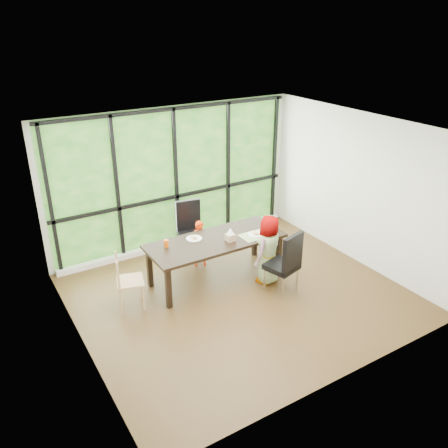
{
  "coord_description": "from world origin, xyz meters",
  "views": [
    {
      "loc": [
        -3.52,
        -5.3,
        4.18
      ],
      "look_at": [
        0.05,
        0.54,
        1.05
      ],
      "focal_mm": 37.02,
      "sensor_mm": 36.0,
      "label": 1
    }
  ],
  "objects_px": {
    "chair_end_beech": "(130,281)",
    "child_older": "(267,250)",
    "dining_table": "(216,259)",
    "tissue_box": "(230,237)",
    "plate_near": "(255,234)",
    "child_toddler": "(200,244)",
    "plate_far": "(194,239)",
    "white_mug": "(268,222)",
    "chair_window_leather": "(192,231)",
    "chair_interior_leather": "(282,262)",
    "green_cup": "(269,229)",
    "orange_cup": "(166,243)"
  },
  "relations": [
    {
      "from": "orange_cup",
      "to": "chair_end_beech",
      "type": "bearing_deg",
      "value": -162.99
    },
    {
      "from": "green_cup",
      "to": "orange_cup",
      "type": "bearing_deg",
      "value": 166.24
    },
    {
      "from": "plate_far",
      "to": "orange_cup",
      "type": "bearing_deg",
      "value": -178.58
    },
    {
      "from": "dining_table",
      "to": "green_cup",
      "type": "height_order",
      "value": "green_cup"
    },
    {
      "from": "child_toddler",
      "to": "white_mug",
      "type": "relative_size",
      "value": 9.89
    },
    {
      "from": "chair_end_beech",
      "to": "child_older",
      "type": "height_order",
      "value": "child_older"
    },
    {
      "from": "dining_table",
      "to": "child_older",
      "type": "distance_m",
      "value": 0.89
    },
    {
      "from": "plate_far",
      "to": "white_mug",
      "type": "distance_m",
      "value": 1.4
    },
    {
      "from": "chair_end_beech",
      "to": "chair_window_leather",
      "type": "bearing_deg",
      "value": -43.25
    },
    {
      "from": "dining_table",
      "to": "tissue_box",
      "type": "height_order",
      "value": "tissue_box"
    },
    {
      "from": "child_toddler",
      "to": "green_cup",
      "type": "distance_m",
      "value": 1.28
    },
    {
      "from": "chair_interior_leather",
      "to": "chair_window_leather",
      "type": "bearing_deg",
      "value": -84.12
    },
    {
      "from": "chair_window_leather",
      "to": "chair_end_beech",
      "type": "xyz_separation_m",
      "value": [
        -1.55,
        -0.92,
        -0.09
      ]
    },
    {
      "from": "dining_table",
      "to": "chair_window_leather",
      "type": "relative_size",
      "value": 2.15
    },
    {
      "from": "dining_table",
      "to": "white_mug",
      "type": "distance_m",
      "value": 1.17
    },
    {
      "from": "chair_interior_leather",
      "to": "plate_near",
      "type": "height_order",
      "value": "chair_interior_leather"
    },
    {
      "from": "orange_cup",
      "to": "green_cup",
      "type": "xyz_separation_m",
      "value": [
        1.74,
        -0.43,
        -0.0
      ]
    },
    {
      "from": "child_toddler",
      "to": "chair_interior_leather",
      "type": "bearing_deg",
      "value": -39.36
    },
    {
      "from": "chair_end_beech",
      "to": "tissue_box",
      "type": "bearing_deg",
      "value": -78.25
    },
    {
      "from": "chair_window_leather",
      "to": "child_toddler",
      "type": "bearing_deg",
      "value": -81.24
    },
    {
      "from": "dining_table",
      "to": "tissue_box",
      "type": "distance_m",
      "value": 0.5
    },
    {
      "from": "child_older",
      "to": "plate_far",
      "type": "xyz_separation_m",
      "value": [
        -0.99,
        0.73,
        0.16
      ]
    },
    {
      "from": "child_toddler",
      "to": "plate_near",
      "type": "bearing_deg",
      "value": -23.98
    },
    {
      "from": "orange_cup",
      "to": "green_cup",
      "type": "relative_size",
      "value": 1.06
    },
    {
      "from": "orange_cup",
      "to": "dining_table",
      "type": "bearing_deg",
      "value": -13.35
    },
    {
      "from": "chair_interior_leather",
      "to": "white_mug",
      "type": "relative_size",
      "value": 12.42
    },
    {
      "from": "green_cup",
      "to": "chair_interior_leather",
      "type": "bearing_deg",
      "value": -108.4
    },
    {
      "from": "orange_cup",
      "to": "green_cup",
      "type": "height_order",
      "value": "orange_cup"
    },
    {
      "from": "tissue_box",
      "to": "dining_table",
      "type": "bearing_deg",
      "value": 139.47
    },
    {
      "from": "chair_interior_leather",
      "to": "plate_near",
      "type": "xyz_separation_m",
      "value": [
        -0.04,
        0.69,
        0.22
      ]
    },
    {
      "from": "child_older",
      "to": "plate_near",
      "type": "xyz_separation_m",
      "value": [
        -0.02,
        0.33,
        0.16
      ]
    },
    {
      "from": "chair_end_beech",
      "to": "child_toddler",
      "type": "relative_size",
      "value": 1.05
    },
    {
      "from": "chair_end_beech",
      "to": "tissue_box",
      "type": "height_order",
      "value": "chair_end_beech"
    },
    {
      "from": "chair_end_beech",
      "to": "child_older",
      "type": "distance_m",
      "value": 2.28
    },
    {
      "from": "chair_window_leather",
      "to": "child_toddler",
      "type": "height_order",
      "value": "chair_window_leather"
    },
    {
      "from": "child_toddler",
      "to": "plate_far",
      "type": "xyz_separation_m",
      "value": [
        -0.3,
        -0.35,
        0.33
      ]
    },
    {
      "from": "child_toddler",
      "to": "plate_near",
      "type": "height_order",
      "value": "child_toddler"
    },
    {
      "from": "chair_end_beech",
      "to": "plate_near",
      "type": "xyz_separation_m",
      "value": [
        2.21,
        -0.17,
        0.31
      ]
    },
    {
      "from": "child_toddler",
      "to": "green_cup",
      "type": "bearing_deg",
      "value": -15.99
    },
    {
      "from": "chair_window_leather",
      "to": "orange_cup",
      "type": "height_order",
      "value": "chair_window_leather"
    },
    {
      "from": "plate_far",
      "to": "green_cup",
      "type": "xyz_separation_m",
      "value": [
        1.23,
        -0.44,
        0.05
      ]
    },
    {
      "from": "child_older",
      "to": "green_cup",
      "type": "distance_m",
      "value": 0.43
    },
    {
      "from": "plate_far",
      "to": "white_mug",
      "type": "height_order",
      "value": "white_mug"
    },
    {
      "from": "dining_table",
      "to": "green_cup",
      "type": "xyz_separation_m",
      "value": [
        0.93,
        -0.23,
        0.43
      ]
    },
    {
      "from": "tissue_box",
      "to": "green_cup",
      "type": "bearing_deg",
      "value": -5.67
    },
    {
      "from": "chair_window_leather",
      "to": "green_cup",
      "type": "distance_m",
      "value": 1.47
    },
    {
      "from": "plate_near",
      "to": "orange_cup",
      "type": "bearing_deg",
      "value": 165.31
    },
    {
      "from": "child_toddler",
      "to": "tissue_box",
      "type": "xyz_separation_m",
      "value": [
        0.19,
        -0.72,
        0.38
      ]
    },
    {
      "from": "tissue_box",
      "to": "plate_far",
      "type": "bearing_deg",
      "value": 143.12
    },
    {
      "from": "green_cup",
      "to": "white_mug",
      "type": "bearing_deg",
      "value": 58.4
    }
  ]
}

